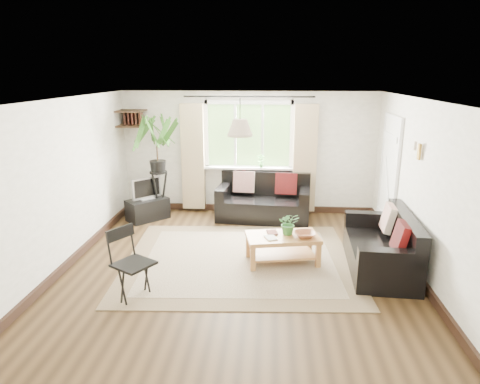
# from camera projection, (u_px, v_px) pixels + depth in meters

# --- Properties ---
(floor) EXTENTS (5.50, 5.50, 0.00)m
(floor) POSITION_uv_depth(u_px,v_px,m) (238.00, 269.00, 6.17)
(floor) COLOR black
(floor) RESTS_ON ground
(ceiling) EXTENTS (5.50, 5.50, 0.00)m
(ceiling) POSITION_uv_depth(u_px,v_px,m) (238.00, 100.00, 5.52)
(ceiling) COLOR white
(ceiling) RESTS_ON floor
(wall_back) EXTENTS (5.00, 0.02, 2.40)m
(wall_back) POSITION_uv_depth(u_px,v_px,m) (249.00, 153.00, 8.48)
(wall_back) COLOR beige
(wall_back) RESTS_ON floor
(wall_front) EXTENTS (5.00, 0.02, 2.40)m
(wall_front) POSITION_uv_depth(u_px,v_px,m) (209.00, 286.00, 3.20)
(wall_front) COLOR beige
(wall_front) RESTS_ON floor
(wall_left) EXTENTS (0.02, 5.50, 2.40)m
(wall_left) POSITION_uv_depth(u_px,v_px,m) (61.00, 186.00, 6.02)
(wall_left) COLOR beige
(wall_left) RESTS_ON floor
(wall_right) EXTENTS (0.02, 5.50, 2.40)m
(wall_right) POSITION_uv_depth(u_px,v_px,m) (426.00, 193.00, 5.67)
(wall_right) COLOR beige
(wall_right) RESTS_ON floor
(rug) EXTENTS (3.55, 3.09, 0.02)m
(rug) POSITION_uv_depth(u_px,v_px,m) (239.00, 260.00, 6.46)
(rug) COLOR #BFB394
(rug) RESTS_ON floor
(window) EXTENTS (2.50, 0.16, 2.16)m
(window) POSITION_uv_depth(u_px,v_px,m) (249.00, 136.00, 8.35)
(window) COLOR white
(window) RESTS_ON wall_back
(door) EXTENTS (0.06, 0.96, 2.06)m
(door) POSITION_uv_depth(u_px,v_px,m) (388.00, 177.00, 7.35)
(door) COLOR silver
(door) RESTS_ON wall_right
(corner_shelf) EXTENTS (0.50, 0.50, 0.34)m
(corner_shelf) POSITION_uv_depth(u_px,v_px,m) (132.00, 118.00, 8.22)
(corner_shelf) COLOR black
(corner_shelf) RESTS_ON wall_back
(pendant_lamp) EXTENTS (0.36, 0.36, 0.54)m
(pendant_lamp) POSITION_uv_depth(u_px,v_px,m) (240.00, 124.00, 6.00)
(pendant_lamp) COLOR beige
(pendant_lamp) RESTS_ON ceiling
(wall_sconce) EXTENTS (0.12, 0.12, 0.28)m
(wall_sconce) POSITION_uv_depth(u_px,v_px,m) (417.00, 149.00, 5.81)
(wall_sconce) COLOR beige
(wall_sconce) RESTS_ON wall_right
(sofa_back) EXTENTS (1.82, 1.03, 0.82)m
(sofa_back) POSITION_uv_depth(u_px,v_px,m) (264.00, 198.00, 8.20)
(sofa_back) COLOR black
(sofa_back) RESTS_ON floor
(sofa_right) EXTENTS (1.72, 0.93, 0.79)m
(sofa_right) POSITION_uv_depth(u_px,v_px,m) (380.00, 243.00, 6.08)
(sofa_right) COLOR black
(sofa_right) RESTS_ON floor
(coffee_table) EXTENTS (1.14, 0.77, 0.43)m
(coffee_table) POSITION_uv_depth(u_px,v_px,m) (282.00, 249.00, 6.34)
(coffee_table) COLOR olive
(coffee_table) RESTS_ON floor
(table_plant) EXTENTS (0.32, 0.28, 0.34)m
(table_plant) POSITION_uv_depth(u_px,v_px,m) (289.00, 223.00, 6.29)
(table_plant) COLOR #2E6A2A
(table_plant) RESTS_ON coffee_table
(bowl) EXTENTS (0.34, 0.34, 0.07)m
(bowl) POSITION_uv_depth(u_px,v_px,m) (305.00, 235.00, 6.21)
(bowl) COLOR brown
(bowl) RESTS_ON coffee_table
(book_a) EXTENTS (0.21, 0.24, 0.02)m
(book_a) POSITION_uv_depth(u_px,v_px,m) (266.00, 238.00, 6.15)
(book_a) COLOR white
(book_a) RESTS_ON coffee_table
(book_b) EXTENTS (0.19, 0.23, 0.02)m
(book_b) POSITION_uv_depth(u_px,v_px,m) (267.00, 233.00, 6.36)
(book_b) COLOR brown
(book_b) RESTS_ON coffee_table
(tv_stand) EXTENTS (0.83, 0.84, 0.41)m
(tv_stand) POSITION_uv_depth(u_px,v_px,m) (148.00, 209.00, 8.22)
(tv_stand) COLOR black
(tv_stand) RESTS_ON floor
(tv) EXTENTS (0.55, 0.55, 0.45)m
(tv) POSITION_uv_depth(u_px,v_px,m) (146.00, 188.00, 8.10)
(tv) COLOR #A5A5AA
(tv) RESTS_ON tv_stand
(palm_stand) EXTENTS (0.86, 0.86, 1.99)m
(palm_stand) POSITION_uv_depth(u_px,v_px,m) (158.00, 168.00, 8.13)
(palm_stand) COLOR black
(palm_stand) RESTS_ON floor
(folding_chair) EXTENTS (0.64, 0.64, 0.90)m
(folding_chair) POSITION_uv_depth(u_px,v_px,m) (134.00, 265.00, 5.26)
(folding_chair) COLOR black
(folding_chair) RESTS_ON floor
(sill_plant) EXTENTS (0.14, 0.10, 0.27)m
(sill_plant) POSITION_uv_depth(u_px,v_px,m) (261.00, 161.00, 8.39)
(sill_plant) COLOR #2D6023
(sill_plant) RESTS_ON window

